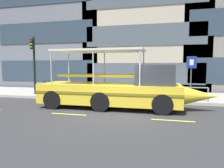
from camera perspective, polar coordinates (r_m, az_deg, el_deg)
The scene contains 10 objects.
ground_plane at distance 9.83m, azimuth 2.46°, elevation -8.44°, with size 120.00×120.00×0.00m, color #333335.
sidewalk at distance 15.26m, azimuth 6.48°, elevation -3.27°, with size 32.00×4.80×0.18m, color #A8A59E.
curb_edge at distance 12.82m, azimuth 5.12°, elevation -4.86°, with size 32.00×0.18×0.18m, color #B2ADA3.
lane_centreline at distance 9.15m, azimuth 1.59°, elevation -9.45°, with size 25.80×0.12×0.01m.
curb_guardrail at distance 13.25m, azimuth 0.64°, elevation -1.60°, with size 11.63×0.09×0.87m.
traffic_light_pole at distance 16.17m, azimuth -21.48°, elevation 6.42°, with size 0.24×0.46×4.29m.
parking_sign at distance 13.72m, azimuth 21.72°, elevation 3.68°, with size 0.60×0.12×2.75m.
leaned_bicycle at distance 15.66m, azimuth -18.08°, elevation -1.56°, with size 1.74×0.46×0.96m.
duck_tour_boat at distance 10.99m, azimuth 1.98°, elevation -1.52°, with size 9.57×2.50×3.21m.
pedestrian_near_bow at distance 13.90m, azimuth 15.50°, elevation 0.50°, with size 0.26×0.49×1.74m.
Camera 1 is at (1.81, -9.39, 2.30)m, focal length 31.96 mm.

